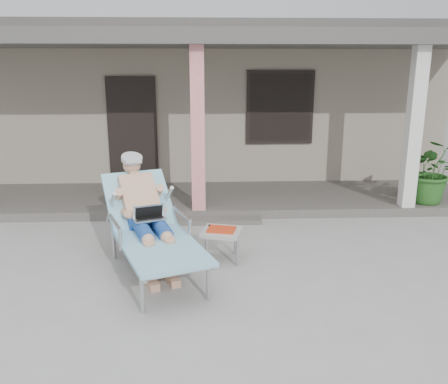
{
  "coord_description": "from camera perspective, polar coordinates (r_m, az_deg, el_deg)",
  "views": [
    {
      "loc": [
        0.09,
        -5.39,
        2.47
      ],
      "look_at": [
        0.35,
        0.6,
        0.85
      ],
      "focal_mm": 38.0,
      "sensor_mm": 36.0,
      "label": 1
    }
  ],
  "objects": [
    {
      "name": "house",
      "position": [
        11.91,
        -2.97,
        11.21
      ],
      "size": [
        10.4,
        5.4,
        3.3
      ],
      "color": "gray",
      "rests_on": "ground"
    },
    {
      "name": "ground",
      "position": [
        5.93,
        -3.16,
        -9.52
      ],
      "size": [
        60.0,
        60.0,
        0.0
      ],
      "primitive_type": "plane",
      "color": "#9E9E99",
      "rests_on": "ground"
    },
    {
      "name": "porch_deck",
      "position": [
        8.73,
        -2.98,
        -0.84
      ],
      "size": [
        10.0,
        2.0,
        0.15
      ],
      "primitive_type": "cube",
      "color": "#605B56",
      "rests_on": "ground"
    },
    {
      "name": "porch_overhang",
      "position": [
        8.34,
        -3.25,
        17.27
      ],
      "size": [
        10.0,
        2.3,
        2.85
      ],
      "color": "silver",
      "rests_on": "porch_deck"
    },
    {
      "name": "potted_palm",
      "position": [
        8.85,
        23.73,
        2.36
      ],
      "size": [
        1.28,
        1.22,
        1.12
      ],
      "primitive_type": "imported",
      "rotation": [
        0.0,
        0.0,
        -0.43
      ],
      "color": "#26591E",
      "rests_on": "porch_deck"
    },
    {
      "name": "porch_step",
      "position": [
        7.64,
        -3.04,
        -3.48
      ],
      "size": [
        2.0,
        0.3,
        0.07
      ],
      "primitive_type": "cube",
      "color": "#605B56",
      "rests_on": "ground"
    },
    {
      "name": "side_table",
      "position": [
        6.11,
        -0.3,
        -5.0
      ],
      "size": [
        0.59,
        0.59,
        0.44
      ],
      "rotation": [
        0.0,
        0.0,
        -0.25
      ],
      "color": "#ABABA6",
      "rests_on": "ground"
    },
    {
      "name": "lounger",
      "position": [
        5.81,
        -9.2,
        -0.95
      ],
      "size": [
        1.52,
        2.27,
        1.43
      ],
      "rotation": [
        0.0,
        0.0,
        0.36
      ],
      "color": "#B7B7BC",
      "rests_on": "ground"
    }
  ]
}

